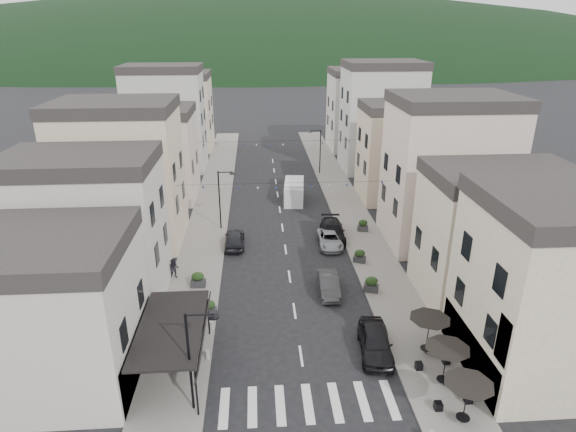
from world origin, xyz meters
name	(u,v)px	position (x,y,z in m)	size (l,w,h in m)	color
sidewalk_left	(212,207)	(-7.50, 32.00, 0.06)	(4.00, 76.00, 0.12)	slate
sidewalk_right	(346,204)	(7.50, 32.00, 0.06)	(4.00, 76.00, 0.12)	slate
hill_backdrop	(257,55)	(0.00, 300.00, 0.00)	(640.00, 360.00, 70.00)	black
boutique_building	(21,320)	(-15.50, 5.00, 4.00)	(12.00, 8.00, 8.00)	beige
bistro_building	(563,294)	(14.50, 4.00, 5.00)	(10.00, 8.00, 10.00)	#BEB097
boutique_awning	(175,328)	(-7.25, 5.00, 3.11)	(3.77, 7.50, 3.28)	black
buildings_row_left	(152,143)	(-14.50, 37.75, 6.12)	(10.20, 54.16, 14.00)	beige
buildings_row_right	(400,139)	(14.50, 36.59, 6.32)	(10.20, 54.16, 14.50)	#BEB097
cafe_terrace	(447,352)	(7.70, 2.80, 2.36)	(2.50, 8.10, 2.53)	black
streetlamp_left_near	(194,352)	(-5.82, 2.00, 3.70)	(1.70, 0.56, 6.00)	black
streetlamp_left_far	(222,194)	(-5.82, 26.00, 3.70)	(1.70, 0.56, 6.00)	black
streetlamp_right_far	(318,147)	(5.82, 44.00, 3.70)	(1.70, 0.56, 6.00)	black
bollards	(302,356)	(0.00, 5.50, 0.42)	(11.66, 10.26, 0.60)	gray
bunting_near	(285,187)	(0.00, 22.00, 5.65)	(19.00, 0.28, 0.62)	black
bunting_far	(276,144)	(0.00, 38.00, 5.65)	(19.00, 0.28, 0.62)	black
parked_car_a	(375,342)	(4.60, 6.00, 0.81)	(1.91, 4.76, 1.62)	black
parked_car_b	(329,284)	(2.80, 13.35, 0.68)	(1.45, 4.15, 1.37)	#313234
parked_car_c	(330,239)	(4.10, 21.53, 0.63)	(2.08, 4.51, 1.25)	gray
parked_car_d	(333,231)	(4.60, 23.09, 0.77)	(2.16, 5.31, 1.54)	black
parked_car_e	(235,239)	(-4.60, 22.01, 0.74)	(1.75, 4.36, 1.48)	black
delivery_van	(294,191)	(1.79, 33.64, 1.26)	(2.66, 5.54, 2.56)	silver
pedestrian_a	(201,323)	(-6.30, 8.34, 1.06)	(0.69, 0.45, 1.89)	black
pedestrian_b	(174,269)	(-9.20, 16.21, 0.95)	(0.81, 0.63, 1.66)	black
planter_la	(209,308)	(-6.00, 10.76, 0.68)	(1.05, 0.60, 1.15)	#2A2A2D
planter_lb	(198,280)	(-7.16, 14.71, 0.72)	(1.14, 0.67, 1.24)	#2A2A2D
planter_ra	(371,284)	(6.00, 13.10, 0.72)	(1.24, 0.94, 1.23)	#2A2B2D
planter_rb	(360,256)	(6.12, 17.91, 0.67)	(1.16, 0.91, 1.14)	#2B2C2E
planter_rc	(363,225)	(7.80, 24.46, 0.68)	(1.09, 0.69, 1.14)	#313134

